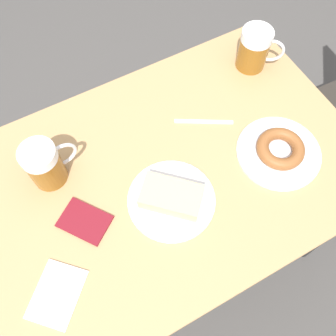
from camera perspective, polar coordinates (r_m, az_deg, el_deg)
The scene contains 9 objects.
ground_plane at distance 1.72m, azimuth 0.00°, elevation -11.49°, with size 8.00×8.00×0.00m, color #474442.
table at distance 1.09m, azimuth 0.00°, elevation -1.99°, with size 0.73×1.10×0.73m.
plate_with_cake at distance 0.98m, azimuth 0.52°, elevation -4.63°, with size 0.23×0.23×0.05m.
plate_with_donut at distance 1.09m, azimuth 16.63°, elevation 2.56°, with size 0.24×0.24×0.04m.
beer_mug_left at distance 1.02m, azimuth -18.23°, elevation 0.55°, with size 0.09×0.14×0.14m.
beer_mug_center at distance 1.24m, azimuth 13.08°, elevation 17.26°, with size 0.11×0.13×0.14m.
napkin_folded at distance 0.97m, azimuth -16.57°, elevation -17.96°, with size 0.18×0.18×0.00m.
fork at distance 1.12m, azimuth 5.47°, elevation 7.03°, with size 0.10×0.16×0.00m.
passport_near_edge at distance 1.00m, azimuth -12.58°, elevation -7.92°, with size 0.15×0.15×0.01m.
Camera 1 is at (0.41, -0.22, 1.66)m, focal length 40.00 mm.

